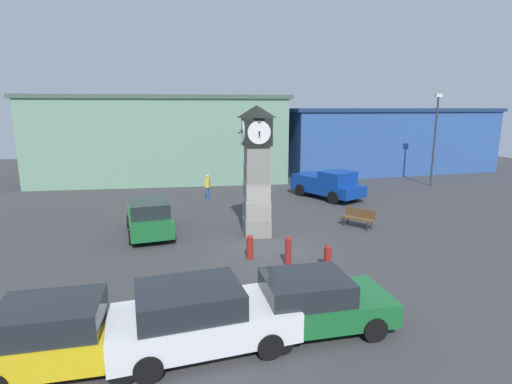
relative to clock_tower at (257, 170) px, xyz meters
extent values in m
plane|color=#38383A|center=(0.18, -1.98, -3.05)|extent=(68.56, 68.56, 0.00)
cube|color=slate|center=(0.00, 0.00, -2.64)|extent=(1.18, 1.18, 0.83)
cube|color=gray|center=(0.00, 0.00, -1.81)|extent=(1.14, 1.14, 0.83)
cube|color=gray|center=(0.00, 0.00, -0.98)|extent=(1.09, 1.09, 0.83)
cube|color=gray|center=(0.00, 0.00, -0.15)|extent=(1.05, 1.05, 0.83)
cube|color=gray|center=(0.00, 0.00, 0.68)|extent=(1.00, 1.00, 0.83)
cube|color=black|center=(0.00, 0.00, 1.70)|extent=(1.21, 1.21, 1.21)
cylinder|color=white|center=(0.00, 0.63, 1.70)|extent=(0.99, 0.04, 0.99)
cube|color=black|center=(0.00, 0.66, 1.70)|extent=(0.06, 0.05, 0.23)
cube|color=black|center=(0.00, 0.66, 1.70)|extent=(0.04, 0.36, 0.17)
cylinder|color=white|center=(0.00, -0.63, 1.70)|extent=(0.99, 0.04, 0.99)
cube|color=black|center=(0.00, -0.66, 1.70)|extent=(0.06, 0.22, 0.11)
cube|color=black|center=(0.00, -0.66, 1.70)|extent=(0.04, 0.24, 0.33)
cylinder|color=white|center=(0.63, 0.00, 1.70)|extent=(0.04, 0.99, 0.99)
cube|color=black|center=(0.66, 0.00, 1.70)|extent=(0.22, 0.06, 0.04)
cube|color=black|center=(0.66, 0.00, 1.70)|extent=(0.15, 0.04, 0.37)
cylinder|color=white|center=(-0.63, 0.00, 1.70)|extent=(0.04, 0.99, 0.99)
cube|color=black|center=(-0.66, 0.00, 1.70)|extent=(0.14, 0.06, 0.22)
cube|color=black|center=(-0.66, 0.00, 1.70)|extent=(0.37, 0.04, 0.16)
pyramid|color=black|center=(0.00, 0.00, 2.57)|extent=(1.27, 1.27, 0.54)
cylinder|color=maroon|center=(1.90, -4.30, -2.69)|extent=(0.28, 0.28, 0.72)
sphere|color=maroon|center=(1.90, -4.30, -2.28)|extent=(0.25, 0.25, 0.25)
cylinder|color=maroon|center=(0.55, -3.76, -2.57)|extent=(0.24, 0.24, 0.97)
sphere|color=maroon|center=(0.55, -3.76, -2.04)|extent=(0.22, 0.22, 0.22)
cylinder|color=maroon|center=(-0.76, -2.87, -2.65)|extent=(0.26, 0.26, 0.80)
sphere|color=maroon|center=(-0.76, -2.87, -2.21)|extent=(0.24, 0.24, 0.24)
cube|color=gold|center=(-5.82, -8.76, -2.44)|extent=(4.06, 2.01, 0.68)
cube|color=#1E2328|center=(-6.12, -8.78, -1.78)|extent=(2.27, 1.78, 0.63)
cylinder|color=black|center=(-4.63, -7.84, -2.73)|extent=(0.65, 0.25, 0.64)
cylinder|color=black|center=(-4.55, -9.57, -2.73)|extent=(0.65, 0.25, 0.64)
cylinder|color=black|center=(-7.09, -7.95, -2.73)|extent=(0.65, 0.25, 0.64)
cube|color=silver|center=(-2.77, -8.50, -2.41)|extent=(4.69, 2.59, 0.74)
cube|color=#1E2328|center=(-3.10, -8.55, -1.73)|extent=(2.68, 2.15, 0.62)
cylinder|color=black|center=(-1.53, -7.37, -2.73)|extent=(0.66, 0.31, 0.64)
cylinder|color=black|center=(-1.27, -9.23, -2.73)|extent=(0.66, 0.31, 0.64)
cylinder|color=black|center=(-4.26, -7.76, -2.73)|extent=(0.66, 0.31, 0.64)
cylinder|color=black|center=(-4.00, -9.63, -2.73)|extent=(0.66, 0.31, 0.64)
cube|color=#19602D|center=(0.21, -8.13, -2.46)|extent=(4.05, 2.11, 0.64)
cube|color=#1E2328|center=(-0.09, -8.14, -1.85)|extent=(2.26, 1.86, 0.58)
cylinder|color=black|center=(1.39, -7.16, -2.73)|extent=(0.65, 0.25, 0.64)
cylinder|color=black|center=(1.48, -8.97, -2.73)|extent=(0.65, 0.25, 0.64)
cylinder|color=black|center=(-1.06, -7.28, -2.73)|extent=(0.65, 0.25, 0.64)
cylinder|color=black|center=(-0.97, -9.10, -2.73)|extent=(0.65, 0.25, 0.64)
cube|color=#19602D|center=(-4.91, 0.99, -2.40)|extent=(2.48, 4.35, 0.75)
cube|color=#1E2328|center=(-4.86, 0.69, -1.71)|extent=(2.03, 2.51, 0.63)
cylinder|color=black|center=(-5.97, 2.10, -2.73)|extent=(0.32, 0.67, 0.64)
cylinder|color=black|center=(-4.27, 2.39, -2.73)|extent=(0.32, 0.67, 0.64)
cylinder|color=black|center=(-5.54, -0.41, -2.73)|extent=(0.32, 0.67, 0.64)
cylinder|color=black|center=(-3.84, -0.12, -2.73)|extent=(0.32, 0.67, 0.64)
cube|color=navy|center=(5.85, 6.94, -2.35)|extent=(4.06, 5.24, 0.70)
cube|color=navy|center=(6.25, 6.19, -1.60)|extent=(2.49, 2.40, 0.80)
cube|color=navy|center=(5.39, 7.80, -1.82)|extent=(3.03, 3.30, 0.36)
cylinder|color=black|center=(7.38, 6.10, -2.65)|extent=(0.62, 0.84, 0.80)
cylinder|color=black|center=(5.68, 5.20, -2.65)|extent=(0.62, 0.84, 0.80)
cylinder|color=black|center=(6.02, 8.67, -2.65)|extent=(0.62, 0.84, 0.80)
cylinder|color=black|center=(4.32, 7.78, -2.65)|extent=(0.62, 0.84, 0.80)
cube|color=brown|center=(5.11, 0.37, -2.60)|extent=(1.39, 1.56, 0.08)
cube|color=brown|center=(5.31, 0.53, -2.35)|extent=(1.04, 1.29, 0.40)
cylinder|color=#262628|center=(4.56, 0.75, -2.83)|extent=(0.06, 0.06, 0.45)
cylinder|color=#262628|center=(5.35, -0.25, -2.83)|extent=(0.06, 0.06, 0.45)
cylinder|color=#262628|center=(4.87, 1.00, -2.83)|extent=(0.06, 0.06, 0.45)
cylinder|color=#262628|center=(5.67, -0.01, -2.83)|extent=(0.06, 0.06, 0.45)
cylinder|color=#264CA5|center=(-1.88, 7.66, -2.65)|extent=(0.14, 0.14, 0.80)
cylinder|color=#264CA5|center=(-1.82, 7.85, -2.65)|extent=(0.14, 0.14, 0.80)
cube|color=gold|center=(-1.85, 7.75, -1.96)|extent=(0.35, 0.45, 0.60)
sphere|color=tan|center=(-1.85, 7.75, -1.55)|extent=(0.22, 0.22, 0.22)
cylinder|color=#333338|center=(15.03, 9.61, 0.22)|extent=(0.14, 0.14, 6.54)
cube|color=silver|center=(15.03, 9.61, 3.61)|extent=(0.50, 0.24, 0.24)
cube|color=gray|center=(-5.02, 16.19, 0.16)|extent=(19.45, 8.42, 6.42)
cube|color=#405849|center=(-5.02, 16.19, 3.52)|extent=(20.03, 8.67, 0.30)
cube|color=#2D5193|center=(14.82, 18.23, -0.33)|extent=(20.06, 10.95, 5.44)
cube|color=navy|center=(14.82, 18.23, 2.54)|extent=(20.66, 11.28, 0.30)
camera|label=1|loc=(-2.98, -17.45, 2.72)|focal=28.00mm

